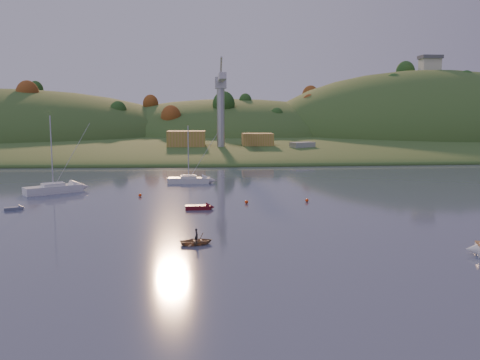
{
  "coord_description": "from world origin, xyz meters",
  "views": [
    {
      "loc": [
        -3.15,
        -33.84,
        13.59
      ],
      "look_at": [
        1.76,
        37.0,
        4.11
      ],
      "focal_mm": 40.0,
      "sensor_mm": 36.0,
      "label": 1
    }
  ],
  "objects": [
    {
      "name": "buoy_3",
      "position": [
        -13.01,
        49.11,
        0.25
      ],
      "size": [
        0.5,
        0.5,
        0.5
      ],
      "primitive_type": "sphere",
      "color": "#F13C0C",
      "rests_on": "ground"
    },
    {
      "name": "hilltop_house",
      "position": [
        95.0,
        195.0,
        33.4
      ],
      "size": [
        9.0,
        7.0,
        6.45
      ],
      "color": "beige",
      "rests_on": "hill_right"
    },
    {
      "name": "grey_dinghy",
      "position": [
        -28.41,
        39.37,
        0.2
      ],
      "size": [
        2.8,
        1.92,
        0.98
      ],
      "rotation": [
        0.0,
        0.0,
        0.4
      ],
      "color": "slate",
      "rests_on": "ground"
    },
    {
      "name": "paddler",
      "position": [
        -3.88,
        18.85,
        0.7
      ],
      "size": [
        0.45,
        0.58,
        1.41
      ],
      "primitive_type": "imported",
      "rotation": [
        0.0,
        0.0,
        1.82
      ],
      "color": "black",
      "rests_on": "ground"
    },
    {
      "name": "hillside_trees",
      "position": [
        0.0,
        185.0,
        0.0
      ],
      "size": [
        280.0,
        50.0,
        32.0
      ],
      "primitive_type": null,
      "color": "#214719",
      "rests_on": "ground"
    },
    {
      "name": "ground",
      "position": [
        0.0,
        0.0,
        0.0
      ],
      "size": [
        500.0,
        500.0,
        0.0
      ],
      "primitive_type": "plane",
      "color": "#323E51",
      "rests_on": "ground"
    },
    {
      "name": "red_tender",
      "position": [
        -3.16,
        37.95,
        0.28
      ],
      "size": [
        4.03,
        1.51,
        1.36
      ],
      "rotation": [
        0.0,
        0.0,
        0.04
      ],
      "color": "#5E0D16",
      "rests_on": "ground"
    },
    {
      "name": "buoy_1",
      "position": [
        12.02,
        42.65,
        0.25
      ],
      "size": [
        0.5,
        0.5,
        0.5
      ],
      "primitive_type": "sphere",
      "color": "#F13C0C",
      "rests_on": "ground"
    },
    {
      "name": "shed_east",
      "position": [
        13.0,
        124.0,
        4.4
      ],
      "size": [
        9.0,
        7.0,
        4.0
      ],
      "primitive_type": "cube",
      "color": "olive",
      "rests_on": "wharf"
    },
    {
      "name": "canoe",
      "position": [
        -3.88,
        18.85,
        0.34
      ],
      "size": [
        3.74,
        3.06,
        0.68
      ],
      "primitive_type": "imported",
      "rotation": [
        0.0,
        0.0,
        1.82
      ],
      "color": "#937451",
      "rests_on": "ground"
    },
    {
      "name": "sailboat_near",
      "position": [
        -27.43,
        53.57,
        0.8
      ],
      "size": [
        9.03,
        7.24,
        12.53
      ],
      "rotation": [
        0.0,
        0.0,
        0.58
      ],
      "color": "white",
      "rests_on": "ground"
    },
    {
      "name": "shed_west",
      "position": [
        -8.0,
        123.0,
        4.8
      ],
      "size": [
        11.0,
        8.0,
        4.8
      ],
      "primitive_type": "cube",
      "color": "olive",
      "rests_on": "wharf"
    },
    {
      "name": "buoy_2",
      "position": [
        -28.49,
        57.47,
        0.25
      ],
      "size": [
        0.5,
        0.5,
        0.5
      ],
      "primitive_type": "sphere",
      "color": "#F13C0C",
      "rests_on": "ground"
    },
    {
      "name": "buoy_4",
      "position": [
        3.04,
        41.85,
        0.25
      ],
      "size": [
        0.5,
        0.5,
        0.5
      ],
      "primitive_type": "sphere",
      "color": "#F13C0C",
      "rests_on": "ground"
    },
    {
      "name": "hill_right",
      "position": [
        95.0,
        195.0,
        0.0
      ],
      "size": [
        150.0,
        130.0,
        60.0
      ],
      "primitive_type": "ellipsoid",
      "color": "#2D5221",
      "rests_on": "ground"
    },
    {
      "name": "sailboat_far",
      "position": [
        -5.84,
        63.85,
        0.7
      ],
      "size": [
        7.72,
        2.67,
        10.56
      ],
      "rotation": [
        0.0,
        0.0,
        -0.05
      ],
      "color": "silver",
      "rests_on": "ground"
    },
    {
      "name": "hill_center",
      "position": [
        10.0,
        210.0,
        0.0
      ],
      "size": [
        140.0,
        120.0,
        36.0
      ],
      "primitive_type": "ellipsoid",
      "color": "#2D5221",
      "rests_on": "ground"
    },
    {
      "name": "far_shore",
      "position": [
        0.0,
        230.0,
        0.0
      ],
      "size": [
        620.0,
        220.0,
        1.5
      ],
      "primitive_type": "cube",
      "color": "#2D5221",
      "rests_on": "ground"
    },
    {
      "name": "dock_crane",
      "position": [
        2.0,
        118.39,
        17.17
      ],
      "size": [
        3.2,
        28.0,
        20.3
      ],
      "color": "#B7B7BC",
      "rests_on": "wharf"
    },
    {
      "name": "shore_slope",
      "position": [
        0.0,
        165.0,
        0.0
      ],
      "size": [
        640.0,
        150.0,
        7.0
      ],
      "primitive_type": "ellipsoid",
      "color": "#2D5221",
      "rests_on": "ground"
    },
    {
      "name": "work_vessel",
      "position": [
        25.37,
        118.0,
        1.46
      ],
      "size": [
        16.85,
        11.8,
        4.1
      ],
      "rotation": [
        0.0,
        0.0,
        0.43
      ],
      "color": "slate",
      "rests_on": "ground"
    },
    {
      "name": "wharf",
      "position": [
        5.0,
        122.0,
        1.2
      ],
      "size": [
        42.0,
        16.0,
        2.4
      ],
      "primitive_type": "cube",
      "color": "slate",
      "rests_on": "ground"
    }
  ]
}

